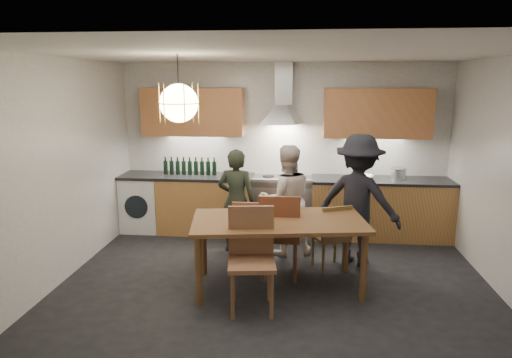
# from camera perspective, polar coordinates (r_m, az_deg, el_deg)

# --- Properties ---
(ground) EXTENTS (5.00, 5.00, 0.00)m
(ground) POSITION_cam_1_polar(r_m,az_deg,el_deg) (5.34, 2.22, -13.66)
(ground) COLOR black
(ground) RESTS_ON ground
(room_shell) EXTENTS (5.02, 4.52, 2.61)m
(room_shell) POSITION_cam_1_polar(r_m,az_deg,el_deg) (4.85, 2.39, 4.80)
(room_shell) COLOR white
(room_shell) RESTS_ON ground
(counter_run) EXTENTS (5.00, 0.62, 0.90)m
(counter_run) POSITION_cam_1_polar(r_m,az_deg,el_deg) (7.01, 3.45, -3.35)
(counter_run) COLOR tan
(counter_run) RESTS_ON ground
(range_stove) EXTENTS (0.90, 0.60, 0.92)m
(range_stove) POSITION_cam_1_polar(r_m,az_deg,el_deg) (7.01, 3.25, -3.42)
(range_stove) COLOR silver
(range_stove) RESTS_ON ground
(wall_fixtures) EXTENTS (4.30, 0.54, 1.10)m
(wall_fixtures) POSITION_cam_1_polar(r_m,az_deg,el_deg) (6.88, 3.44, 8.40)
(wall_fixtures) COLOR #CC844E
(wall_fixtures) RESTS_ON ground
(pendant_lamp) EXTENTS (0.43, 0.43, 0.70)m
(pendant_lamp) POSITION_cam_1_polar(r_m,az_deg,el_deg) (4.87, -9.62, 9.33)
(pendant_lamp) COLOR black
(pendant_lamp) RESTS_ON ground
(dining_table) EXTENTS (2.04, 1.23, 0.81)m
(dining_table) POSITION_cam_1_polar(r_m,az_deg,el_deg) (5.15, 2.84, -6.08)
(dining_table) COLOR brown
(dining_table) RESTS_ON ground
(chair_back_left) EXTENTS (0.42, 0.42, 0.89)m
(chair_back_left) POSITION_cam_1_polar(r_m,az_deg,el_deg) (5.70, -0.73, -6.40)
(chair_back_left) COLOR brown
(chair_back_left) RESTS_ON ground
(chair_back_mid) EXTENTS (0.49, 0.49, 1.05)m
(chair_back_mid) POSITION_cam_1_polar(r_m,az_deg,el_deg) (5.40, 2.93, -6.49)
(chair_back_mid) COLOR #5C2F1B
(chair_back_mid) RESTS_ON ground
(chair_back_right) EXTENTS (0.51, 0.51, 0.86)m
(chair_back_right) POSITION_cam_1_polar(r_m,az_deg,el_deg) (5.72, 9.59, -6.71)
(chair_back_right) COLOR brown
(chair_back_right) RESTS_ON ground
(chair_front) EXTENTS (0.54, 0.54, 1.06)m
(chair_front) POSITION_cam_1_polar(r_m,az_deg,el_deg) (4.77, -0.59, -9.01)
(chair_front) COLOR brown
(chair_front) RESTS_ON ground
(person_left) EXTENTS (0.56, 0.40, 1.44)m
(person_left) POSITION_cam_1_polar(r_m,az_deg,el_deg) (6.24, -2.47, -2.75)
(person_left) COLOR black
(person_left) RESTS_ON ground
(person_mid) EXTENTS (0.85, 0.74, 1.50)m
(person_mid) POSITION_cam_1_polar(r_m,az_deg,el_deg) (6.16, 3.80, -2.65)
(person_mid) COLOR beige
(person_mid) RESTS_ON ground
(person_right) EXTENTS (1.25, 1.01, 1.68)m
(person_right) POSITION_cam_1_polar(r_m,az_deg,el_deg) (5.94, 12.67, -2.60)
(person_right) COLOR black
(person_right) RESTS_ON ground
(mixing_bowl) EXTENTS (0.33, 0.33, 0.07)m
(mixing_bowl) POSITION_cam_1_polar(r_m,az_deg,el_deg) (6.91, 13.39, 0.22)
(mixing_bowl) COLOR silver
(mixing_bowl) RESTS_ON counter_run
(stock_pot) EXTENTS (0.29, 0.29, 0.15)m
(stock_pot) POSITION_cam_1_polar(r_m,az_deg,el_deg) (7.07, 17.34, 0.62)
(stock_pot) COLOR silver
(stock_pot) RESTS_ON counter_run
(wine_bottles) EXTENTS (0.83, 0.06, 0.27)m
(wine_bottles) POSITION_cam_1_polar(r_m,az_deg,el_deg) (7.12, -8.28, 1.62)
(wine_bottles) COLOR black
(wine_bottles) RESTS_ON counter_run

